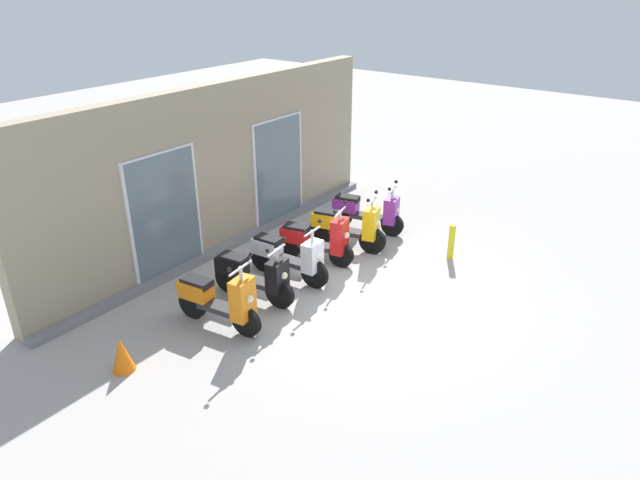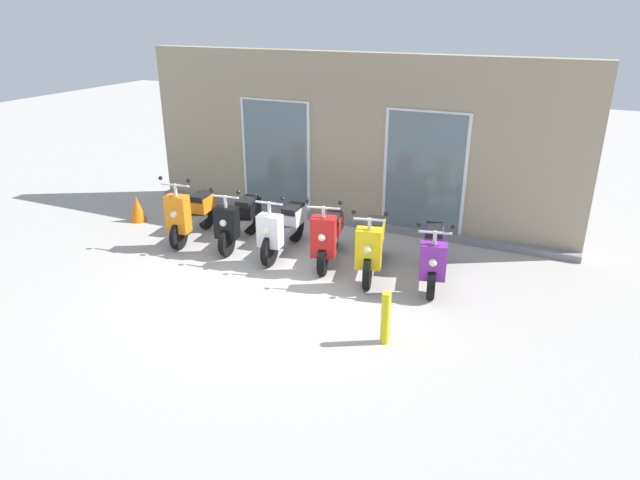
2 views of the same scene
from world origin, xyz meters
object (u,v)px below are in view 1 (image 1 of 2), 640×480
scooter_orange (220,299)px  traffic_cone (122,354)px  scooter_black (253,275)px  scooter_red (317,239)px  curb_bollard (451,242)px  scooter_white (288,255)px  scooter_yellow (348,226)px  scooter_purple (367,211)px

scooter_orange → traffic_cone: bearing=168.3°
scooter_black → traffic_cone: bearing=175.9°
traffic_cone → scooter_red: bearing=-2.6°
scooter_black → curb_bollard: scooter_black is taller
scooter_white → scooter_black: bearing=179.6°
scooter_yellow → scooter_orange: bearing=180.0°
scooter_black → scooter_yellow: (2.55, -0.15, 0.02)m
scooter_purple → curb_bollard: 1.97m
scooter_black → scooter_red: (1.74, -0.01, -0.01)m
scooter_orange → scooter_black: scooter_orange is taller
scooter_orange → scooter_purple: scooter_orange is taller
scooter_orange → scooter_purple: (4.40, 0.14, -0.05)m
curb_bollard → traffic_cone: (-5.88, 2.15, -0.09)m
scooter_purple → scooter_black: bearing=179.9°
scooter_orange → curb_bollard: bearing=-23.0°
scooter_yellow → traffic_cone: bearing=176.3°
scooter_red → traffic_cone: (-4.22, 0.19, -0.21)m
scooter_black → curb_bollard: bearing=-30.2°
scooter_red → traffic_cone: scooter_red is taller
scooter_yellow → curb_bollard: bearing=-65.0°
scooter_black → scooter_red: bearing=-0.5°
scooter_white → scooter_purple: (2.59, 0.00, -0.02)m
scooter_orange → scooter_black: (0.92, 0.15, -0.04)m
scooter_black → scooter_red: 1.74m
scooter_black → scooter_white: 0.89m
scooter_white → traffic_cone: 3.39m
scooter_orange → scooter_yellow: 3.46m
scooter_black → scooter_white: bearing=-0.4°
scooter_orange → scooter_red: bearing=2.9°
scooter_yellow → scooter_white: bearing=175.0°
scooter_purple → traffic_cone: bearing=178.2°
scooter_white → scooter_yellow: size_ratio=1.03×
traffic_cone → scooter_purple: bearing=-1.8°
scooter_black → curb_bollard: size_ratio=2.22×
scooter_yellow → curb_bollard: 2.02m
scooter_orange → scooter_yellow: scooter_orange is taller
scooter_white → scooter_red: scooter_red is taller
scooter_white → scooter_yellow: (1.65, -0.14, 0.01)m
scooter_black → scooter_white: scooter_white is taller
scooter_black → scooter_purple: scooter_black is taller
traffic_cone → scooter_white: bearing=-3.1°
scooter_yellow → scooter_red: bearing=170.5°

